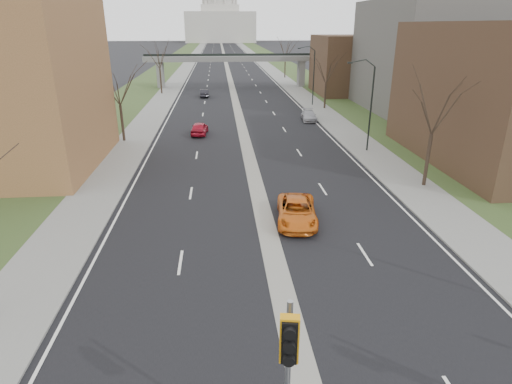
{
  "coord_description": "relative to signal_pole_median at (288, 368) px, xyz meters",
  "views": [
    {
      "loc": [
        -2.7,
        -7.95,
        11.74
      ],
      "look_at": [
        -0.91,
        12.79,
        3.58
      ],
      "focal_mm": 30.0,
      "sensor_mm": 36.0,
      "label": 1
    }
  ],
  "objects": [
    {
      "name": "road_surface",
      "position": [
        1.22,
        149.91,
        -3.93
      ],
      "size": [
        20.0,
        600.0,
        0.01
      ],
      "primitive_type": "cube",
      "color": "black",
      "rests_on": "ground"
    },
    {
      "name": "median_strip",
      "position": [
        1.22,
        149.91,
        -3.94
      ],
      "size": [
        1.2,
        600.0,
        0.02
      ],
      "primitive_type": "cube",
      "color": "gray",
      "rests_on": "ground"
    },
    {
      "name": "sidewalk_right",
      "position": [
        13.22,
        149.91,
        -3.88
      ],
      "size": [
        4.0,
        600.0,
        0.12
      ],
      "primitive_type": "cube",
      "color": "gray",
      "rests_on": "ground"
    },
    {
      "name": "sidewalk_left",
      "position": [
        -10.78,
        149.91,
        -3.88
      ],
      "size": [
        4.0,
        600.0,
        0.12
      ],
      "primitive_type": "cube",
      "color": "gray",
      "rests_on": "ground"
    },
    {
      "name": "grass_verge_right",
      "position": [
        19.22,
        149.91,
        -3.89
      ],
      "size": [
        8.0,
        600.0,
        0.1
      ],
      "primitive_type": "cube",
      "color": "#344520",
      "rests_on": "ground"
    },
    {
      "name": "grass_verge_left",
      "position": [
        -16.78,
        149.91,
        -3.89
      ],
      "size": [
        8.0,
        600.0,
        0.1
      ],
      "primitive_type": "cube",
      "color": "#344520",
      "rests_on": "ground"
    },
    {
      "name": "commercial_block_mid",
      "position": [
        29.22,
        51.91,
        3.56
      ],
      "size": [
        18.0,
        22.0,
        15.0
      ],
      "primitive_type": "cube",
      "color": "#55534E",
      "rests_on": "ground"
    },
    {
      "name": "commercial_block_far",
      "position": [
        23.22,
        69.91,
        1.06
      ],
      "size": [
        14.0,
        14.0,
        10.0
      ],
      "primitive_type": "cube",
      "color": "#4C3523",
      "rests_on": "ground"
    },
    {
      "name": "pedestrian_bridge",
      "position": [
        1.22,
        79.91,
        0.91
      ],
      "size": [
        34.0,
        3.0,
        6.45
      ],
      "color": "slate",
      "rests_on": "ground"
    },
    {
      "name": "capitol",
      "position": [
        1.22,
        319.91,
        14.66
      ],
      "size": [
        48.0,
        42.0,
        55.75
      ],
      "color": "#B9B5A9",
      "rests_on": "ground"
    },
    {
      "name": "streetlight_mid",
      "position": [
        12.21,
        31.91,
        3.02
      ],
      "size": [
        2.61,
        0.2,
        8.7
      ],
      "color": "black",
      "rests_on": "sidewalk_right"
    },
    {
      "name": "streetlight_far",
      "position": [
        12.21,
        57.91,
        3.02
      ],
      "size": [
        2.61,
        0.2,
        8.7
      ],
      "color": "black",
      "rests_on": "sidewalk_right"
    },
    {
      "name": "tree_left_b",
      "position": [
        -11.78,
        37.91,
        2.29
      ],
      "size": [
        6.75,
        6.75,
        8.81
      ],
      "color": "#382B21",
      "rests_on": "sidewalk_left"
    },
    {
      "name": "tree_left_c",
      "position": [
        -11.78,
        71.91,
        3.11
      ],
      "size": [
        7.65,
        7.65,
        9.99
      ],
      "color": "#382B21",
      "rests_on": "sidewalk_left"
    },
    {
      "name": "tree_right_a",
      "position": [
        14.22,
        21.91,
        2.7
      ],
      "size": [
        7.2,
        7.2,
        9.4
      ],
      "color": "#382B21",
      "rests_on": "sidewalk_right"
    },
    {
      "name": "tree_right_b",
      "position": [
        14.22,
        54.91,
        1.88
      ],
      "size": [
        6.3,
        6.3,
        8.22
      ],
      "color": "#382B21",
      "rests_on": "sidewalk_right"
    },
    {
      "name": "tree_right_c",
      "position": [
        14.22,
        94.91,
        3.11
      ],
      "size": [
        7.65,
        7.65,
        9.99
      ],
      "color": "#382B21",
      "rests_on": "sidewalk_right"
    },
    {
      "name": "signal_pole_median",
      "position": [
        0.0,
        0.0,
        0.0
      ],
      "size": [
        0.67,
        0.94,
        5.65
      ],
      "rotation": [
        0.0,
        0.0,
        -0.16
      ],
      "color": "gray",
      "rests_on": "ground"
    },
    {
      "name": "car_left_near",
      "position": [
        -3.79,
        40.38,
        -3.22
      ],
      "size": [
        2.05,
        4.34,
        1.44
      ],
      "primitive_type": "imported",
      "rotation": [
        0.0,
        0.0,
        3.06
      ],
      "color": "#AB1328",
      "rests_on": "ground"
    },
    {
      "name": "car_left_far",
      "position": [
        -3.95,
        67.68,
        -3.28
      ],
      "size": [
        1.45,
        3.99,
        1.31
      ],
      "primitive_type": "imported",
      "rotation": [
        0.0,
        0.0,
        3.16
      ],
      "color": "black",
      "rests_on": "ground"
    },
    {
      "name": "car_right_near",
      "position": [
        3.22,
        16.39,
        -3.21
      ],
      "size": [
        3.05,
        5.49,
        1.45
      ],
      "primitive_type": "imported",
      "rotation": [
        0.0,
        0.0,
        -0.13
      ],
      "color": "#D36316",
      "rests_on": "ground"
    },
    {
      "name": "car_right_mid",
      "position": [
        10.2,
        46.85,
        -3.3
      ],
      "size": [
        2.14,
        4.54,
        1.28
      ],
      "primitive_type": "imported",
      "rotation": [
        0.0,
        0.0,
        -0.08
      ],
      "color": "#9999A0",
      "rests_on": "ground"
    }
  ]
}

